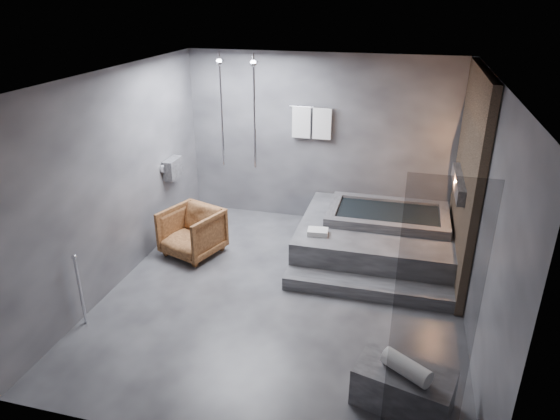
# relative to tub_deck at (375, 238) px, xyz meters

# --- Properties ---
(room) EXTENTS (5.00, 5.04, 2.82)m
(room) POSITION_rel_tub_deck_xyz_m (-0.65, -1.21, 1.48)
(room) COLOR #2C2C2F
(room) RESTS_ON ground
(tub_deck) EXTENTS (2.20, 2.00, 0.50)m
(tub_deck) POSITION_rel_tub_deck_xyz_m (0.00, 0.00, 0.00)
(tub_deck) COLOR #313134
(tub_deck) RESTS_ON ground
(tub_step) EXTENTS (2.20, 0.36, 0.18)m
(tub_step) POSITION_rel_tub_deck_xyz_m (0.00, -1.18, -0.16)
(tub_step) COLOR #313134
(tub_step) RESTS_ON ground
(concrete_bench) EXTENTS (0.99, 0.71, 0.40)m
(concrete_bench) POSITION_rel_tub_deck_xyz_m (0.51, -3.02, -0.05)
(concrete_bench) COLOR #323235
(concrete_bench) RESTS_ON ground
(driftwood_chair) EXTENTS (0.98, 1.00, 0.72)m
(driftwood_chair) POSITION_rel_tub_deck_xyz_m (-2.65, -0.71, 0.11)
(driftwood_chair) COLOR #452511
(driftwood_chair) RESTS_ON ground
(rolled_towel) EXTENTS (0.49, 0.40, 0.17)m
(rolled_towel) POSITION_rel_tub_deck_xyz_m (0.51, -3.07, 0.24)
(rolled_towel) COLOR white
(rolled_towel) RESTS_ON concrete_bench
(deck_towel) EXTENTS (0.30, 0.23, 0.08)m
(deck_towel) POSITION_rel_tub_deck_xyz_m (-0.77, -0.60, 0.29)
(deck_towel) COLOR silver
(deck_towel) RESTS_ON tub_deck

